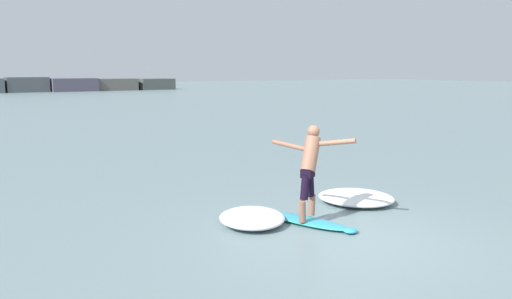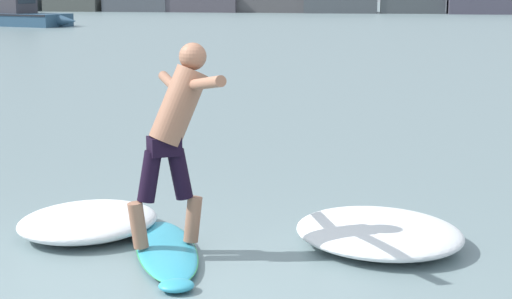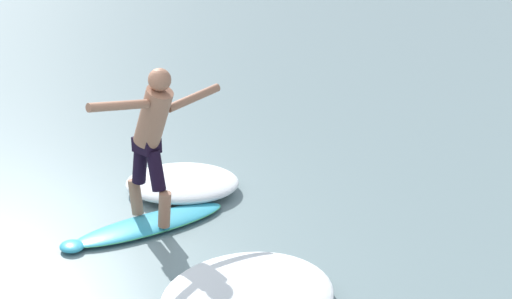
% 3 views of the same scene
% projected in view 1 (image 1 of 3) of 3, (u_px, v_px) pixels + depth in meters
% --- Properties ---
extents(ground_plane, '(200.00, 200.00, 0.00)m').
position_uv_depth(ground_plane, '(347.00, 237.00, 8.63)').
color(ground_plane, gray).
extents(surfboard, '(1.14, 1.94, 0.23)m').
position_uv_depth(surfboard, '(308.00, 221.00, 9.33)').
color(surfboard, '#34A3C1').
rests_on(surfboard, ground).
extents(surfer, '(0.99, 1.44, 1.74)m').
position_uv_depth(surfer, '(310.00, 164.00, 9.28)').
color(surfer, '#99664D').
rests_on(surfer, surfboard).
extents(wave_foam_at_tail, '(2.12, 2.17, 0.23)m').
position_uv_depth(wave_foam_at_tail, '(356.00, 197.00, 10.80)').
color(wave_foam_at_tail, white).
rests_on(wave_foam_at_tail, ground).
extents(wave_foam_at_nose, '(1.63, 1.73, 0.25)m').
position_uv_depth(wave_foam_at_nose, '(252.00, 218.00, 9.30)').
color(wave_foam_at_nose, white).
rests_on(wave_foam_at_nose, ground).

